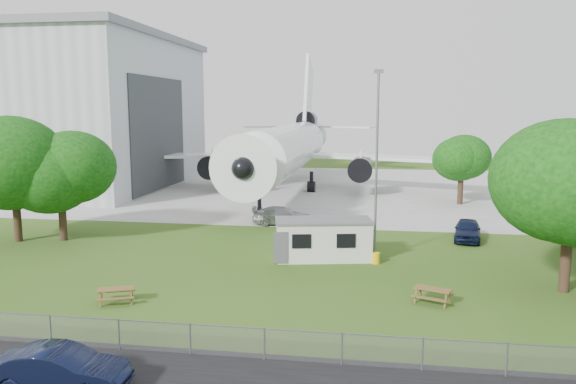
# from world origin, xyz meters

# --- Properties ---
(ground) EXTENTS (160.00, 160.00, 0.00)m
(ground) POSITION_xyz_m (0.00, 0.00, 0.00)
(ground) COLOR #456522
(concrete_apron) EXTENTS (120.00, 46.00, 0.03)m
(concrete_apron) POSITION_xyz_m (0.00, 38.00, 0.01)
(concrete_apron) COLOR #B7B7B2
(concrete_apron) RESTS_ON ground
(hangar) EXTENTS (43.00, 31.00, 18.55)m
(hangar) POSITION_xyz_m (-37.97, 36.00, 9.41)
(hangar) COLOR #B2B7BC
(hangar) RESTS_ON ground
(airliner) EXTENTS (46.36, 47.73, 17.69)m
(airliner) POSITION_xyz_m (-2.00, 35.86, 5.27)
(airliner) COLOR white
(airliner) RESTS_ON ground
(site_cabin) EXTENTS (6.95, 3.86, 2.62)m
(site_cabin) POSITION_xyz_m (4.91, 5.64, 1.31)
(site_cabin) COLOR silver
(site_cabin) RESTS_ON ground
(picnic_west) EXTENTS (2.22, 2.05, 0.76)m
(picnic_west) POSITION_xyz_m (-4.64, -4.28, 0.00)
(picnic_west) COLOR brown
(picnic_west) RESTS_ON ground
(picnic_east) EXTENTS (2.24, 2.07, 0.76)m
(picnic_east) POSITION_xyz_m (11.12, -1.85, 0.00)
(picnic_east) COLOR brown
(picnic_east) RESTS_ON ground
(fence) EXTENTS (58.00, 0.04, 1.30)m
(fence) POSITION_xyz_m (0.00, -9.50, 0.00)
(fence) COLOR gray
(fence) RESTS_ON ground
(lamp_mast) EXTENTS (0.16, 0.16, 12.00)m
(lamp_mast) POSITION_xyz_m (8.20, 6.20, 6.00)
(lamp_mast) COLOR slate
(lamp_mast) RESTS_ON ground
(tree_west_big) EXTENTS (8.19, 8.19, 9.97)m
(tree_west_big) POSITION_xyz_m (-17.79, 7.10, 5.87)
(tree_west_big) COLOR #382619
(tree_west_big) RESTS_ON ground
(tree_west_small) EXTENTS (6.52, 6.52, 8.41)m
(tree_west_small) POSITION_xyz_m (-14.67, 7.92, 5.14)
(tree_west_small) COLOR #382619
(tree_west_small) RESTS_ON ground
(tree_east_front) EXTENTS (7.74, 7.74, 9.43)m
(tree_east_front) POSITION_xyz_m (18.23, 1.06, 5.55)
(tree_east_front) COLOR #382619
(tree_east_front) RESTS_ON ground
(tree_far_apron) EXTENTS (5.37, 5.37, 7.33)m
(tree_far_apron) POSITION_xyz_m (16.76, 28.66, 4.63)
(tree_far_apron) COLOR #382619
(tree_far_apron) RESTS_ON ground
(car_centre_sedan) EXTENTS (4.73, 1.85, 1.54)m
(car_centre_sedan) POSITION_xyz_m (-2.50, -12.96, 0.77)
(car_centre_sedan) COLOR black
(car_centre_sedan) RESTS_ON ground
(car_ne_hatch) EXTENTS (2.55, 4.79, 1.55)m
(car_ne_hatch) POSITION_xyz_m (15.00, 12.49, 0.77)
(car_ne_hatch) COLOR black
(car_ne_hatch) RESTS_ON ground
(car_apron_van) EXTENTS (5.40, 2.92, 1.49)m
(car_apron_van) POSITION_xyz_m (0.50, 16.01, 0.74)
(car_apron_van) COLOR #ADAFB5
(car_apron_van) RESTS_ON ground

